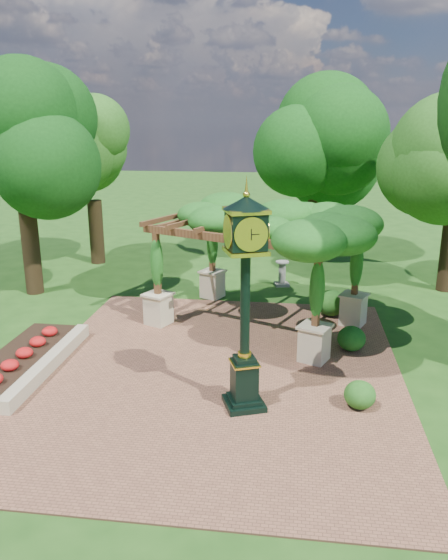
# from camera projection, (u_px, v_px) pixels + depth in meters

# --- Properties ---
(ground) EXTENTS (120.00, 120.00, 0.00)m
(ground) POSITION_uv_depth(u_px,v_px,m) (211.00, 389.00, 14.04)
(ground) COLOR #1E4714
(ground) RESTS_ON ground
(brick_plaza) EXTENTS (10.00, 12.00, 0.04)m
(brick_plaza) POSITION_uv_depth(u_px,v_px,m) (217.00, 371.00, 14.99)
(brick_plaza) COLOR brown
(brick_plaza) RESTS_ON ground
(border_wall) EXTENTS (0.35, 5.00, 0.40)m
(border_wall) POSITION_uv_depth(u_px,v_px,m) (49.00, 364.00, 15.04)
(border_wall) COLOR #C6B793
(border_wall) RESTS_ON ground
(flower_bed) EXTENTS (1.50, 5.00, 0.36)m
(flower_bed) POSITION_uv_depth(u_px,v_px,m) (19.00, 362.00, 15.16)
(flower_bed) COLOR red
(flower_bed) RESTS_ON ground
(pedestal_clock) EXTENTS (1.31, 1.31, 5.16)m
(pedestal_clock) POSITION_uv_depth(u_px,v_px,m) (245.00, 285.00, 12.28)
(pedestal_clock) COLOR black
(pedestal_clock) RESTS_ON brick_plaza
(pergola) EXTENTS (7.58, 6.33, 4.09)m
(pergola) POSITION_uv_depth(u_px,v_px,m) (257.00, 227.00, 17.48)
(pergola) COLOR beige
(pergola) RESTS_ON brick_plaza
(sundial) EXTENTS (0.70, 0.70, 1.04)m
(sundial) POSITION_uv_depth(u_px,v_px,m) (282.00, 275.00, 22.67)
(sundial) COLOR gray
(sundial) RESTS_ON ground
(shrub_front) EXTENTS (0.84, 0.84, 0.68)m
(shrub_front) POSITION_uv_depth(u_px,v_px,m) (360.00, 395.00, 12.97)
(shrub_front) COLOR #215618
(shrub_front) RESTS_ON brick_plaza
(shrub_mid) EXTENTS (1.01, 1.01, 0.75)m
(shrub_mid) POSITION_uv_depth(u_px,v_px,m) (351.00, 339.00, 16.20)
(shrub_mid) COLOR #154A15
(shrub_mid) RESTS_ON brick_plaza
(shrub_back) EXTENTS (1.25, 1.25, 0.91)m
(shrub_back) POSITION_uv_depth(u_px,v_px,m) (331.00, 303.00, 19.09)
(shrub_back) COLOR #27621C
(shrub_back) RESTS_ON brick_plaza
(tree_west_near) EXTENTS (4.09, 4.09, 8.45)m
(tree_west_near) POSITION_uv_depth(u_px,v_px,m) (20.00, 144.00, 20.23)
(tree_west_near) COLOR #332314
(tree_west_near) RESTS_ON ground
(tree_west_far) EXTENTS (3.62, 3.62, 7.79)m
(tree_west_far) POSITION_uv_depth(u_px,v_px,m) (91.00, 150.00, 24.94)
(tree_west_far) COLOR #2F2212
(tree_west_far) RESTS_ON ground
(tree_north) EXTENTS (4.60, 4.60, 7.88)m
(tree_north) POSITION_uv_depth(u_px,v_px,m) (317.00, 147.00, 26.09)
(tree_north) COLOR #2E2112
(tree_north) RESTS_ON ground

